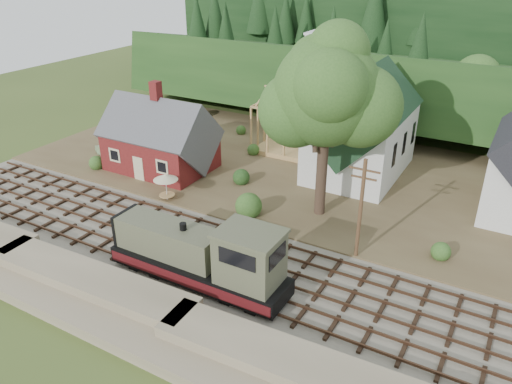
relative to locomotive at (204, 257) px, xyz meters
The scene contains 16 objects.
ground 3.85m from the locomotive, 73.47° to the left, with size 140.00×140.00×0.00m, color #384C1E.
embankment 6.00m from the locomotive, 80.79° to the right, with size 64.00×5.00×1.60m, color #7F7259.
railroad_bed 3.80m from the locomotive, 73.47° to the left, with size 64.00×11.00×0.16m, color #726B5B.
village_flat 21.12m from the locomotive, 87.57° to the left, with size 64.00×26.00×0.30m, color brown.
hillside 45.07m from the locomotive, 88.87° to the left, with size 70.00×28.00×8.00m, color #1E3F19.
ridge 61.05m from the locomotive, 89.16° to the left, with size 80.00×20.00×12.00m, color black.
depot 20.62m from the locomotive, 137.18° to the left, with size 10.80×7.41×9.00m.
church 23.05m from the locomotive, 82.74° to the left, with size 8.40×15.17×13.00m.
timber_frame 25.54m from the locomotive, 101.55° to the left, with size 8.20×6.20×6.99m.
lattice_tower 32.37m from the locomotive, 99.36° to the left, with size 3.20×3.20×12.12m.
big_tree 15.63m from the locomotive, 76.84° to the left, with size 10.90×8.40×14.70m.
telegraph_pole_near 11.56m from the locomotive, 46.11° to the left, with size 2.20×0.28×8.00m.
locomotive is the anchor object (origin of this frame).
car_blue 19.14m from the locomotive, 131.26° to the left, with size 1.50×3.72×1.27m, color #5C88C6.
car_green 26.09m from the locomotive, 149.13° to the left, with size 1.24×3.55×1.17m, color gray.
patio_set 13.18m from the locomotive, 139.84° to the left, with size 2.21×2.21×2.46m.
Camera 1 is at (15.96, -25.56, 20.83)m, focal length 35.00 mm.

